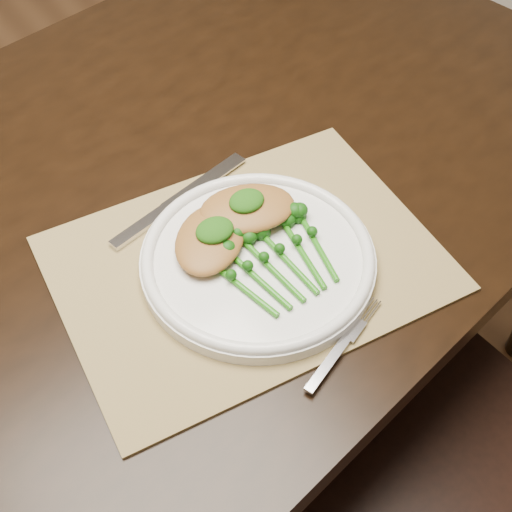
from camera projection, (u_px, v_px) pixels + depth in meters
floor at (113, 456)px, 1.54m from camera, size 4.00×4.00×0.00m
dining_table at (160, 349)px, 1.27m from camera, size 1.73×1.16×0.75m
placemat at (247, 263)px, 0.91m from camera, size 0.51×0.40×0.00m
dinner_plate at (258, 258)px, 0.89m from camera, size 0.30×0.30×0.03m
knife at (168, 208)px, 0.96m from camera, size 0.24×0.07×0.01m
fork at (348, 337)px, 0.83m from camera, size 0.15×0.07×0.00m
chicken_fillet_left at (210, 239)px, 0.89m from camera, size 0.15×0.15×0.02m
chicken_fillet_right at (247, 208)px, 0.92m from camera, size 0.15×0.13×0.03m
pesto_dollop_left at (215, 230)px, 0.88m from camera, size 0.05×0.04×0.02m
pesto_dollop_right at (247, 201)px, 0.91m from camera, size 0.05×0.04×0.02m
broccolini_bundle at (280, 266)px, 0.88m from camera, size 0.14×0.16×0.04m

